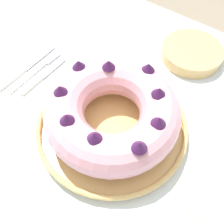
% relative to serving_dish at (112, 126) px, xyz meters
% --- Properties ---
extents(ground_plane, '(8.00, 8.00, 0.00)m').
position_rel_serving_dish_xyz_m(ground_plane, '(-0.02, -0.03, -0.74)').
color(ground_plane, gray).
extents(dining_table, '(1.48, 1.05, 0.73)m').
position_rel_serving_dish_xyz_m(dining_table, '(-0.02, -0.03, -0.09)').
color(dining_table, silver).
rests_on(dining_table, ground_plane).
extents(serving_dish, '(0.36, 0.36, 0.03)m').
position_rel_serving_dish_xyz_m(serving_dish, '(0.00, 0.00, 0.00)').
color(serving_dish, tan).
rests_on(serving_dish, dining_table).
extents(bundt_cake, '(0.30, 0.30, 0.11)m').
position_rel_serving_dish_xyz_m(bundt_cake, '(0.00, 0.00, 0.06)').
color(bundt_cake, '#E09EAD').
rests_on(bundt_cake, serving_dish).
extents(fork, '(0.02, 0.19, 0.01)m').
position_rel_serving_dish_xyz_m(fork, '(-0.28, 0.03, -0.01)').
color(fork, white).
rests_on(fork, dining_table).
extents(serving_knife, '(0.02, 0.21, 0.01)m').
position_rel_serving_dish_xyz_m(serving_knife, '(-0.31, 0.00, -0.01)').
color(serving_knife, white).
rests_on(serving_knife, dining_table).
extents(cake_knife, '(0.02, 0.16, 0.01)m').
position_rel_serving_dish_xyz_m(cake_knife, '(-0.25, 0.01, -0.01)').
color(cake_knife, white).
rests_on(cake_knife, dining_table).
extents(side_bowl, '(0.17, 0.17, 0.03)m').
position_rel_serving_dish_xyz_m(side_bowl, '(0.04, 0.33, 0.00)').
color(side_bowl, tan).
rests_on(side_bowl, dining_table).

